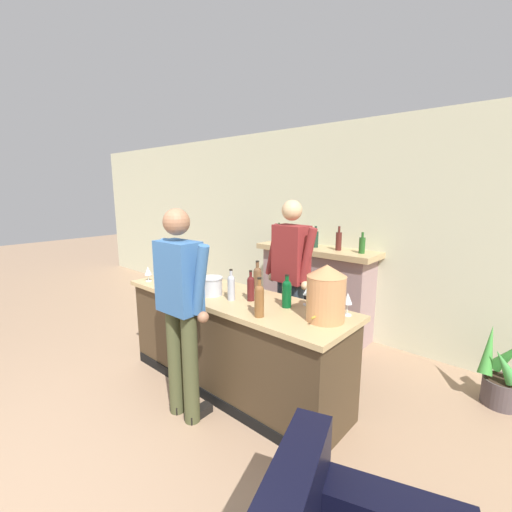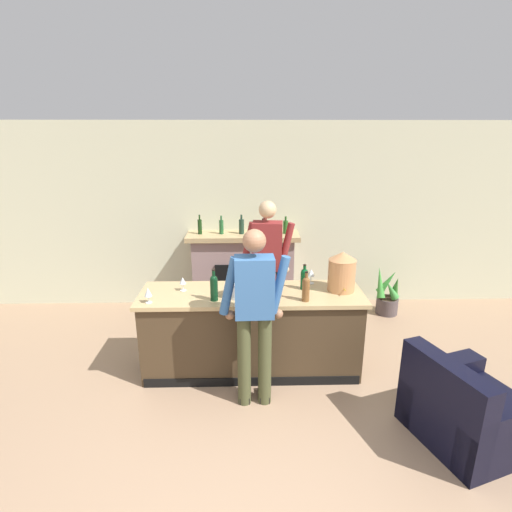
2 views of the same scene
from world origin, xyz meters
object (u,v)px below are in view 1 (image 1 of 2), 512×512
at_px(ice_bucket_steel, 211,286).
at_px(wine_bottle_port_short, 259,299).
at_px(wine_bottle_burgundy_dark, 287,292).
at_px(wine_glass_front_left, 348,299).
at_px(wine_glass_near_bucket, 148,271).
at_px(wine_glass_back_row, 189,271).
at_px(person_customer, 181,307).
at_px(potted_plant_corner, 503,376).
at_px(copper_dispenser, 326,293).
at_px(fireplace_stone, 316,290).
at_px(wine_bottle_cabernet_heavy, 257,279).
at_px(wine_glass_by_dispenser, 308,291).
at_px(person_bartender, 290,278).
at_px(wine_bottle_rose_blush, 231,286).
at_px(wine_bottle_merlot_tall, 251,287).
at_px(wine_bottle_riesling_slim, 189,277).

relative_size(ice_bucket_steel, wine_bottle_port_short, 0.67).
xyz_separation_m(wine_bottle_burgundy_dark, wine_glass_front_left, (0.47, 0.16, 0.00)).
xyz_separation_m(wine_glass_near_bucket, wine_glass_back_row, (0.30, 0.32, -0.00)).
bearing_deg(person_customer, potted_plant_corner, 44.85).
relative_size(copper_dispenser, wine_bottle_port_short, 1.37).
bearing_deg(fireplace_stone, wine_bottle_cabernet_heavy, -80.18).
relative_size(wine_glass_by_dispenser, wine_glass_front_left, 0.92).
xyz_separation_m(wine_bottle_cabernet_heavy, wine_glass_near_bucket, (-1.20, -0.43, -0.03)).
bearing_deg(copper_dispenser, wine_bottle_port_short, -146.97).
height_order(person_bartender, wine_glass_front_left, person_bartender).
xyz_separation_m(person_customer, ice_bucket_steel, (-0.18, 0.49, 0.03)).
bearing_deg(wine_glass_front_left, fireplace_stone, 129.21).
height_order(potted_plant_corner, wine_glass_by_dispenser, wine_glass_by_dispenser).
relative_size(wine_bottle_cabernet_heavy, wine_glass_back_row, 2.12).
xyz_separation_m(fireplace_stone, wine_bottle_burgundy_dark, (0.68, -1.58, 0.47)).
height_order(person_customer, wine_glass_front_left, person_customer).
height_order(wine_bottle_port_short, wine_glass_front_left, wine_bottle_port_short).
height_order(wine_bottle_rose_blush, wine_glass_front_left, wine_bottle_rose_blush).
bearing_deg(wine_bottle_rose_blush, person_customer, -98.68).
height_order(potted_plant_corner, wine_bottle_port_short, wine_bottle_port_short).
bearing_deg(wine_bottle_burgundy_dark, potted_plant_corner, 42.34).
distance_m(wine_bottle_burgundy_dark, wine_glass_back_row, 1.32).
height_order(person_customer, ice_bucket_steel, person_customer).
xyz_separation_m(fireplace_stone, copper_dispenser, (1.08, -1.62, 0.56)).
height_order(wine_bottle_merlot_tall, wine_bottle_riesling_slim, wine_bottle_riesling_slim).
xyz_separation_m(fireplace_stone, ice_bucket_steel, (-0.06, -1.77, 0.42)).
bearing_deg(potted_plant_corner, copper_dispenser, -127.62).
distance_m(fireplace_stone, person_customer, 2.30).
height_order(wine_bottle_merlot_tall, wine_bottle_port_short, wine_bottle_port_short).
relative_size(wine_bottle_riesling_slim, wine_glass_front_left, 1.80).
height_order(ice_bucket_steel, wine_glass_front_left, wine_glass_front_left).
distance_m(copper_dispenser, wine_glass_front_left, 0.24).
relative_size(fireplace_stone, wine_bottle_burgundy_dark, 5.72).
relative_size(wine_bottle_riesling_slim, wine_glass_by_dispenser, 1.96).
xyz_separation_m(copper_dispenser, wine_bottle_port_short, (-0.43, -0.28, -0.08)).
relative_size(wine_bottle_riesling_slim, wine_glass_back_row, 2.18).
xyz_separation_m(potted_plant_corner, wine_glass_back_row, (-2.77, -1.33, 0.77)).
xyz_separation_m(person_customer, wine_bottle_cabernet_heavy, (0.14, 0.79, 0.09)).
xyz_separation_m(potted_plant_corner, wine_glass_by_dispenser, (-1.34, -1.15, 0.78)).
bearing_deg(wine_bottle_riesling_slim, copper_dispenser, 10.09).
bearing_deg(ice_bucket_steel, wine_bottle_riesling_slim, -157.69).
bearing_deg(wine_bottle_riesling_slim, fireplace_stone, 81.32).
distance_m(wine_glass_by_dispenser, wine_glass_front_left, 0.37).
bearing_deg(wine_bottle_burgundy_dark, wine_glass_by_dispenser, 58.65).
relative_size(person_customer, wine_bottle_rose_blush, 6.19).
bearing_deg(copper_dispenser, wine_bottle_burgundy_dark, 173.88).
relative_size(person_bartender, wine_glass_by_dispenser, 10.57).
distance_m(person_bartender, wine_bottle_burgundy_dark, 0.69).
bearing_deg(wine_bottle_cabernet_heavy, person_bartender, 84.17).
xyz_separation_m(wine_bottle_riesling_slim, wine_bottle_port_short, (0.93, -0.04, -0.01)).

